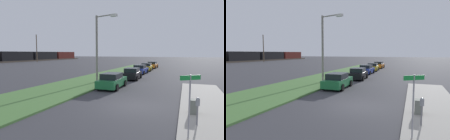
{
  "view_description": "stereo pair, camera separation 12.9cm",
  "coord_description": "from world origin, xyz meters",
  "views": [
    {
      "loc": [
        -11.39,
        -3.14,
        3.41
      ],
      "look_at": [
        11.94,
        6.01,
        1.12
      ],
      "focal_mm": 30.14,
      "sensor_mm": 36.0,
      "label": 1
    },
    {
      "loc": [
        -11.34,
        -3.26,
        3.41
      ],
      "look_at": [
        11.94,
        6.01,
        1.12
      ],
      "focal_mm": 30.14,
      "sensor_mm": 36.0,
      "label": 2
    }
  ],
  "objects": [
    {
      "name": "parked_car_green",
      "position": [
        5.41,
        3.44,
        0.72
      ],
      "size": [
        4.36,
        2.13,
        1.47
      ],
      "rotation": [
        0.0,
        0.0,
        0.03
      ],
      "color": "#1E6B38",
      "rests_on": "ground"
    },
    {
      "name": "street_sign",
      "position": [
        -3.81,
        -3.33,
        1.7
      ],
      "size": [
        0.57,
        0.73,
        2.6
      ],
      "color": "#99999E",
      "rests_on": "ground"
    },
    {
      "name": "parked_car_orange",
      "position": [
        30.85,
        3.73,
        0.72
      ],
      "size": [
        4.35,
        2.11,
        1.47
      ],
      "rotation": [
        0.0,
        0.0,
        -0.03
      ],
      "color": "orange",
      "rests_on": "ground"
    },
    {
      "name": "parking_meter",
      "position": [
        -2.33,
        -3.71,
        1.05
      ],
      "size": [
        0.18,
        0.18,
        1.42
      ],
      "color": "slate",
      "rests_on": "ground"
    },
    {
      "name": "distant_utility_pole",
      "position": [
        42.71,
        47.6,
        5.0
      ],
      "size": [
        0.3,
        0.3,
        10.0
      ],
      "primitive_type": "cylinder",
      "color": "brown",
      "rests_on": "ground"
    },
    {
      "name": "parked_car_blue",
      "position": [
        18.67,
        3.7,
        0.72
      ],
      "size": [
        4.34,
        2.1,
        1.47
      ],
      "rotation": [
        0.0,
        0.0,
        -0.02
      ],
      "color": "#23389E",
      "rests_on": "ground"
    },
    {
      "name": "ground",
      "position": [
        0.0,
        0.0,
        0.0
      ],
      "size": [
        300.0,
        300.0,
        0.0
      ],
      "primitive_type": "plane",
      "color": "#38383D"
    },
    {
      "name": "parked_car_black",
      "position": [
        12.08,
        3.26,
        0.72
      ],
      "size": [
        4.38,
        2.17,
        1.47
      ],
      "rotation": [
        0.0,
        0.0,
        0.05
      ],
      "color": "black",
      "rests_on": "ground"
    },
    {
      "name": "streetlight",
      "position": [
        7.57,
        5.83,
        4.39
      ],
      "size": [
        1.09,
        2.8,
        7.5
      ],
      "color": "gray",
      "rests_on": "ground"
    },
    {
      "name": "grass_median",
      "position": [
        10.0,
        7.54,
        0.06
      ],
      "size": [
        60.0,
        6.0,
        0.12
      ],
      "primitive_type": "cube",
      "color": "#477238",
      "rests_on": "ground"
    },
    {
      "name": "sidewalk_curb",
      "position": [
        -2.0,
        -4.5,
        0.07
      ],
      "size": [
        24.0,
        3.2,
        0.14
      ],
      "primitive_type": "cube",
      "color": "#9E998E",
      "rests_on": "ground"
    },
    {
      "name": "parked_car_yellow",
      "position": [
        24.25,
        3.75,
        0.72
      ],
      "size": [
        4.39,
        2.2,
        1.47
      ],
      "rotation": [
        0.0,
        0.0,
        0.06
      ],
      "color": "gold",
      "rests_on": "ground"
    },
    {
      "name": "utility_box",
      "position": [
        -0.54,
        -3.64,
        0.45
      ],
      "size": [
        0.55,
        0.4,
        0.9
      ],
      "primitive_type": "cube",
      "color": "slate",
      "rests_on": "ground"
    }
  ]
}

